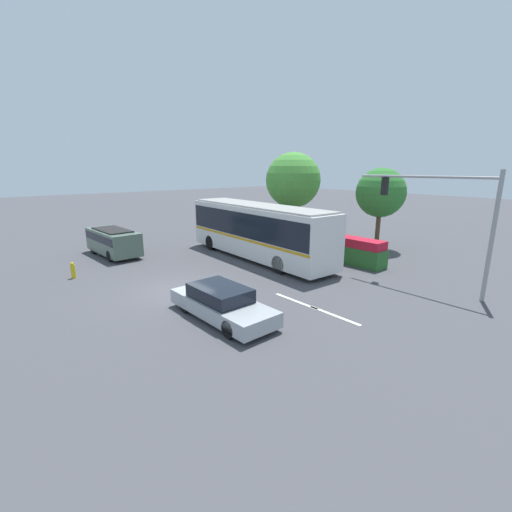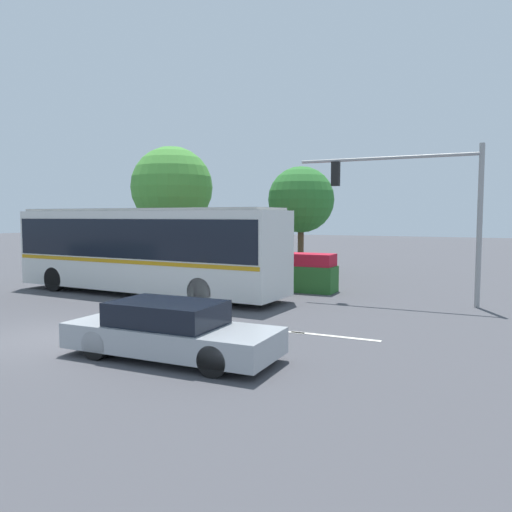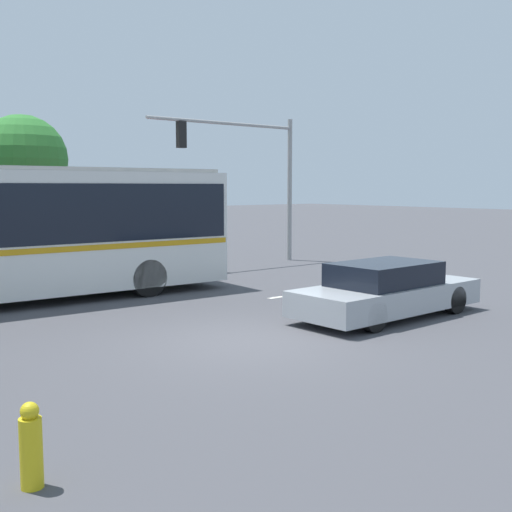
% 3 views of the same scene
% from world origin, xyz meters
% --- Properties ---
extents(ground_plane, '(140.00, 140.00, 0.00)m').
position_xyz_m(ground_plane, '(0.00, 0.00, 0.00)').
color(ground_plane, '#444449').
extents(city_bus, '(11.80, 3.12, 3.40)m').
position_xyz_m(city_bus, '(-2.32, 6.76, 1.93)').
color(city_bus, silver).
rests_on(city_bus, ground).
extents(sedan_foreground, '(4.82, 1.87, 1.24)m').
position_xyz_m(sedan_foreground, '(3.81, -0.27, 0.59)').
color(sedan_foreground, '#9EA3A8').
rests_on(sedan_foreground, ground).
extents(suv_left_lane, '(4.88, 2.10, 1.74)m').
position_xyz_m(suv_left_lane, '(-8.97, 0.05, 1.01)').
color(suv_left_lane, '#516656').
rests_on(suv_left_lane, ground).
extents(traffic_light_pole, '(6.47, 0.24, 5.54)m').
position_xyz_m(traffic_light_pole, '(7.82, 9.34, 3.79)').
color(traffic_light_pole, gray).
rests_on(traffic_light_pole, ground).
extents(flowering_hedge, '(6.60, 1.16, 1.57)m').
position_xyz_m(flowering_hedge, '(1.03, 10.28, 0.77)').
color(flowering_hedge, '#286028').
rests_on(flowering_hedge, ground).
extents(street_tree_left, '(4.34, 4.34, 6.81)m').
position_xyz_m(street_tree_left, '(-5.63, 13.30, 4.63)').
color(street_tree_left, brown).
rests_on(street_tree_left, ground).
extents(street_tree_centre, '(3.35, 3.35, 5.62)m').
position_xyz_m(street_tree_centre, '(1.11, 14.94, 3.92)').
color(street_tree_centre, brown).
rests_on(street_tree_centre, ground).
extents(fire_hydrant, '(0.22, 0.22, 0.86)m').
position_xyz_m(fire_hydrant, '(-5.30, -3.31, 0.41)').
color(fire_hydrant, gold).
rests_on(fire_hydrant, ground).
extents(lane_stripe_near, '(2.40, 0.16, 0.01)m').
position_xyz_m(lane_stripe_near, '(6.48, 3.19, 0.01)').
color(lane_stripe_near, silver).
rests_on(lane_stripe_near, ground).
extents(lane_stripe_mid, '(2.40, 0.16, 0.01)m').
position_xyz_m(lane_stripe_mid, '(4.47, 3.15, 0.01)').
color(lane_stripe_mid, silver).
rests_on(lane_stripe_mid, ground).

